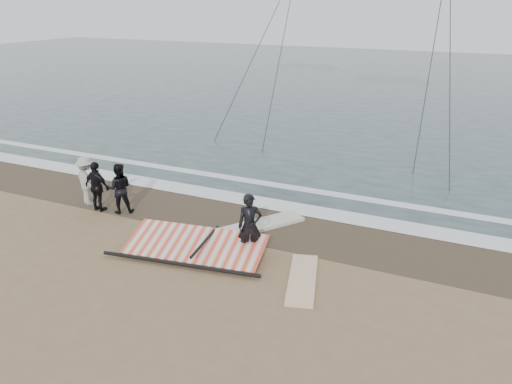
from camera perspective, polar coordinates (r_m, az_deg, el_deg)
ground at (r=11.39m, az=-7.46°, el=-12.41°), size 120.00×120.00×0.00m
sea at (r=41.74m, az=17.53°, el=11.71°), size 120.00×54.00×0.02m
wet_sand at (r=14.88m, az=1.66°, el=-3.69°), size 120.00×2.80×0.01m
foam_near at (r=16.06m, az=3.62°, el=-1.69°), size 120.00×0.90×0.01m
foam_far at (r=17.54m, az=5.64°, el=0.29°), size 120.00×0.45×0.01m
man_main at (r=12.78m, az=-0.72°, el=-3.88°), size 0.74×0.67×1.71m
board_white at (r=12.10m, az=5.32°, el=-9.87°), size 1.23×2.36×0.09m
board_cream at (r=14.71m, az=0.56°, el=-3.78°), size 2.10×2.60×0.11m
trio_cluster at (r=16.45m, az=-17.44°, el=0.80°), size 2.49×1.06×1.62m
sail_rig at (r=13.35m, az=-6.88°, el=-6.04°), size 4.20×2.21×0.49m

